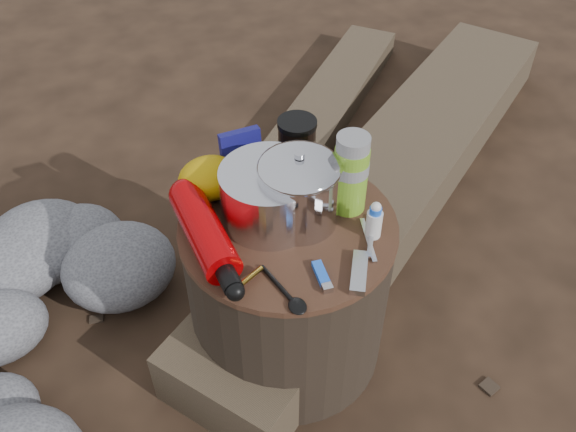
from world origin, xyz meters
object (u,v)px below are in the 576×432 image
object	(u,v)px
travel_mug	(297,145)
fuel_bottle	(204,231)
camping_pot	(299,189)
thermos	(351,174)
log_main	(394,177)
stump	(288,290)

from	to	relation	value
travel_mug	fuel_bottle	bearing A→B (deg)	-147.49
camping_pot	fuel_bottle	distance (m)	0.22
thermos	fuel_bottle	bearing A→B (deg)	-179.63
camping_pot	thermos	size ratio (longest dim) A/B	0.91
thermos	travel_mug	xyz separation A→B (m)	(-0.06, 0.18, -0.03)
thermos	travel_mug	size ratio (longest dim) A/B	1.44
thermos	camping_pot	bearing A→B (deg)	179.26
camping_pot	fuel_bottle	world-z (taller)	camping_pot
log_main	thermos	distance (m)	0.75
camping_pot	fuel_bottle	bearing A→B (deg)	-179.00
log_main	camping_pot	world-z (taller)	camping_pot
log_main	travel_mug	bearing A→B (deg)	-97.94
camping_pot	thermos	bearing A→B (deg)	-0.74
fuel_bottle	travel_mug	xyz separation A→B (m)	(0.28, 0.18, 0.03)
camping_pot	thermos	world-z (taller)	thermos
stump	log_main	size ratio (longest dim) A/B	0.24
fuel_bottle	thermos	size ratio (longest dim) A/B	1.70
camping_pot	fuel_bottle	xyz separation A→B (m)	(-0.22, -0.00, -0.05)
camping_pot	stump	bearing A→B (deg)	-160.58
log_main	travel_mug	world-z (taller)	travel_mug
stump	camping_pot	distance (m)	0.32
fuel_bottle	travel_mug	size ratio (longest dim) A/B	2.45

